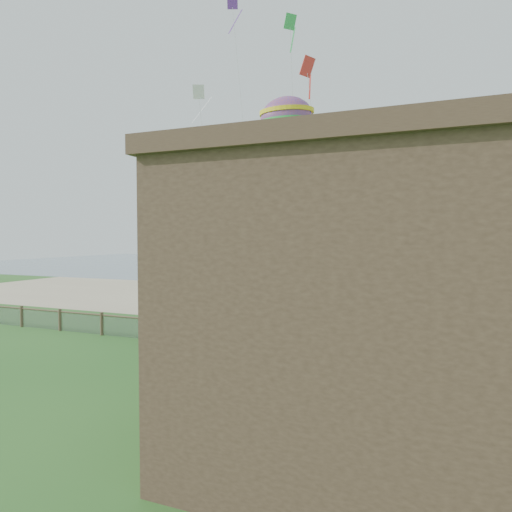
{
  "coord_description": "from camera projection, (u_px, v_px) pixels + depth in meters",
  "views": [
    {
      "loc": [
        11.2,
        -13.52,
        5.39
      ],
      "look_at": [
        2.27,
        8.0,
        4.38
      ],
      "focal_mm": 32.0,
      "sensor_mm": 36.0,
      "label": 1
    }
  ],
  "objects": [
    {
      "name": "kite_green",
      "position": [
        290.0,
        30.0,
        32.35
      ],
      "size": [
        1.87,
        1.83,
        2.33
      ],
      "primitive_type": null,
      "rotation": [
        0.44,
        0.0,
        0.84
      ],
      "color": "green"
    },
    {
      "name": "ground",
      "position": [
        118.0,
        381.0,
        16.99
      ],
      "size": [
        160.0,
        160.0,
        0.0
      ],
      "primitive_type": "plane",
      "color": "#24561D",
      "rests_on": "ground"
    },
    {
      "name": "kite_red",
      "position": [
        307.0,
        76.0,
        28.4
      ],
      "size": [
        1.98,
        1.76,
        2.44
      ],
      "primitive_type": null,
      "rotation": [
        0.44,
        0.0,
        1.14
      ],
      "color": "red"
    },
    {
      "name": "picnic_table",
      "position": [
        286.0,
        379.0,
        15.89
      ],
      "size": [
        2.18,
        1.81,
        0.82
      ],
      "primitive_type": null,
      "rotation": [
        0.0,
        0.0,
        -0.2
      ],
      "color": "brown",
      "rests_on": "ground"
    },
    {
      "name": "kite_white",
      "position": [
        199.0,
        102.0,
        37.14
      ],
      "size": [
        1.75,
        2.1,
        2.79
      ],
      "primitive_type": null,
      "rotation": [
        0.44,
        0.0,
        0.41
      ],
      "color": "white"
    },
    {
      "name": "kite_purple",
      "position": [
        232.0,
        12.0,
        37.21
      ],
      "size": [
        1.63,
        2.03,
        2.73
      ],
      "primitive_type": null,
      "rotation": [
        0.44,
        0.0,
        0.38
      ],
      "color": "purple"
    },
    {
      "name": "ocean",
      "position": [
        374.0,
        268.0,
        77.9
      ],
      "size": [
        160.0,
        68.0,
        0.02
      ],
      "primitive_type": "cube",
      "color": "slate",
      "rests_on": "ground"
    },
    {
      "name": "chainlink_fence",
      "position": [
        198.0,
        334.0,
        22.51
      ],
      "size": [
        36.2,
        0.2,
        1.25
      ],
      "primitive_type": null,
      "color": "#4D3D2B",
      "rests_on": "ground"
    },
    {
      "name": "sand_beach",
      "position": [
        296.0,
        302.0,
        37.29
      ],
      "size": [
        72.0,
        20.0,
        0.02
      ],
      "primitive_type": "cube",
      "color": "tan",
      "rests_on": "ground"
    },
    {
      "name": "motel_deck",
      "position": [
        496.0,
        377.0,
        16.62
      ],
      "size": [
        15.0,
        2.0,
        0.5
      ],
      "primitive_type": "cube",
      "color": "brown",
      "rests_on": "ground"
    },
    {
      "name": "octopus_kite",
      "position": [
        286.0,
        148.0,
        27.5
      ],
      "size": [
        3.5,
        2.55,
        6.98
      ],
      "primitive_type": null,
      "rotation": [
        0.0,
        0.0,
        -0.05
      ],
      "color": "orange"
    }
  ]
}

